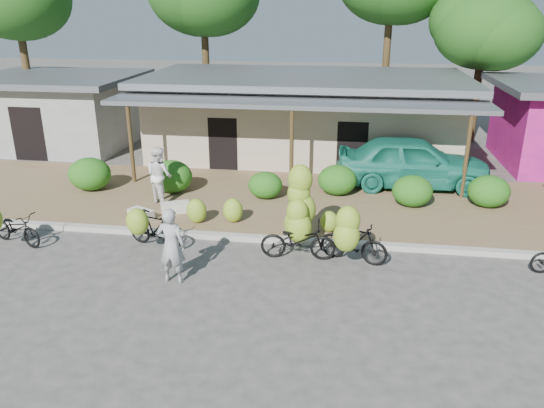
{
  "coord_description": "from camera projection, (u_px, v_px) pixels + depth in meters",
  "views": [
    {
      "loc": [
        1.83,
        -10.91,
        6.01
      ],
      "look_at": [
        -0.02,
        1.73,
        1.2
      ],
      "focal_mm": 35.0,
      "sensor_mm": 36.0,
      "label": 1
    }
  ],
  "objects": [
    {
      "name": "shop_main",
      "position": [
        304.0,
        115.0,
        21.98
      ],
      "size": [
        13.0,
        8.5,
        3.35
      ],
      "color": "#BCAB8E",
      "rests_on": "ground"
    },
    {
      "name": "shop_grey",
      "position": [
        58.0,
        110.0,
        23.56
      ],
      "size": [
        7.0,
        6.0,
        3.15
      ],
      "color": "#989994",
      "rests_on": "ground"
    },
    {
      "name": "bike_left",
      "position": [
        152.0,
        228.0,
        13.74
      ],
      "size": [
        1.73,
        1.34,
        1.31
      ],
      "rotation": [
        0.0,
        0.0,
        1.26
      ],
      "color": "black",
      "rests_on": "ground"
    },
    {
      "name": "bike_center",
      "position": [
        299.0,
        222.0,
        13.34
      ],
      "size": [
        1.91,
        1.22,
        2.31
      ],
      "rotation": [
        0.0,
        0.0,
        1.61
      ],
      "color": "black",
      "rests_on": "ground"
    },
    {
      "name": "bike_right",
      "position": [
        352.0,
        238.0,
        12.8
      ],
      "size": [
        1.79,
        1.37,
        1.69
      ],
      "rotation": [
        0.0,
        0.0,
        1.27
      ],
      "color": "black",
      "rests_on": "ground"
    },
    {
      "name": "loose_banana_a",
      "position": [
        196.0,
        211.0,
        15.16
      ],
      "size": [
        0.58,
        0.49,
        0.72
      ],
      "primitive_type": "ellipsoid",
      "color": "#83AD2B",
      "rests_on": "sidewalk"
    },
    {
      "name": "bystander",
      "position": [
        159.0,
        175.0,
        16.53
      ],
      "size": [
        1.11,
        1.06,
        1.81
      ],
      "primitive_type": "imported",
      "rotation": [
        0.0,
        0.0,
        2.53
      ],
      "color": "white",
      "rests_on": "sidewalk"
    },
    {
      "name": "teal_van",
      "position": [
        413.0,
        162.0,
        18.05
      ],
      "size": [
        5.2,
        2.23,
        1.75
      ],
      "primitive_type": "imported",
      "rotation": [
        0.0,
        0.0,
        1.6
      ],
      "color": "#1B7B64",
      "rests_on": "sidewalk"
    },
    {
      "name": "hedge_4",
      "position": [
        412.0,
        191.0,
        16.4
      ],
      "size": [
        1.25,
        1.12,
        0.97
      ],
      "primitive_type": "ellipsoid",
      "color": "#1E5012",
      "rests_on": "sidewalk"
    },
    {
      "name": "loose_banana_b",
      "position": [
        233.0,
        210.0,
        15.21
      ],
      "size": [
        0.57,
        0.49,
        0.72
      ],
      "primitive_type": "ellipsoid",
      "color": "#83AD2B",
      "rests_on": "sidewalk"
    },
    {
      "name": "hedge_3",
      "position": [
        337.0,
        180.0,
        17.4
      ],
      "size": [
        1.27,
        1.15,
        0.99
      ],
      "primitive_type": "ellipsoid",
      "color": "#1E5012",
      "rests_on": "sidewalk"
    },
    {
      "name": "vendor",
      "position": [
        171.0,
        246.0,
        11.97
      ],
      "size": [
        0.68,
        0.46,
        1.81
      ],
      "primitive_type": "imported",
      "rotation": [
        0.0,
        0.0,
        3.1
      ],
      "color": "#989898",
      "rests_on": "ground"
    },
    {
      "name": "curb",
      "position": [
        274.0,
        239.0,
        14.29
      ],
      "size": [
        60.0,
        0.25,
        0.15
      ],
      "primitive_type": "cube",
      "color": "#A8A399",
      "rests_on": "ground"
    },
    {
      "name": "hedge_0",
      "position": [
        90.0,
        174.0,
        17.82
      ],
      "size": [
        1.42,
        1.28,
        1.11
      ],
      "primitive_type": "ellipsoid",
      "color": "#1E5012",
      "rests_on": "sidewalk"
    },
    {
      "name": "bike_far_left",
      "position": [
        12.0,
        227.0,
        13.94
      ],
      "size": [
        1.82,
        1.42,
        1.31
      ],
      "rotation": [
        0.0,
        0.0,
        1.25
      ],
      "color": "black",
      "rests_on": "ground"
    },
    {
      "name": "ground",
      "position": [
        262.0,
        277.0,
        12.47
      ],
      "size": [
        100.0,
        100.0,
        0.0
      ],
      "primitive_type": "plane",
      "color": "#43413E",
      "rests_on": "ground"
    },
    {
      "name": "sidewalk",
      "position": [
        287.0,
        202.0,
        17.08
      ],
      "size": [
        60.0,
        6.0,
        0.12
      ],
      "primitive_type": "cube",
      "color": "olive",
      "rests_on": "ground"
    },
    {
      "name": "sack_far",
      "position": [
        141.0,
        214.0,
        15.52
      ],
      "size": [
        0.84,
        0.68,
        0.28
      ],
      "primitive_type": "cube",
      "rotation": [
        0.0,
        0.0,
        -0.47
      ],
      "color": "white",
      "rests_on": "sidewalk"
    },
    {
      "name": "hedge_1",
      "position": [
        172.0,
        176.0,
        17.61
      ],
      "size": [
        1.39,
        1.25,
        1.08
      ],
      "primitive_type": "ellipsoid",
      "color": "#1E5012",
      "rests_on": "sidewalk"
    },
    {
      "name": "tree_near_right",
      "position": [
        480.0,
        26.0,
        23.19
      ],
      "size": [
        4.59,
        4.42,
        6.86
      ],
      "color": "#4B391E",
      "rests_on": "ground"
    },
    {
      "name": "loose_banana_c",
      "position": [
        329.0,
        221.0,
        14.57
      ],
      "size": [
        0.48,
        0.41,
        0.6
      ],
      "primitive_type": "ellipsoid",
      "color": "#83AD2B",
      "rests_on": "sidewalk"
    },
    {
      "name": "sack_near",
      "position": [
        176.0,
        207.0,
        16.01
      ],
      "size": [
        0.94,
        0.73,
        0.3
      ],
      "primitive_type": "cube",
      "rotation": [
        0.0,
        0.0,
        0.45
      ],
      "color": "white",
      "rests_on": "sidewalk"
    },
    {
      "name": "hedge_5",
      "position": [
        489.0,
        191.0,
        16.34
      ],
      "size": [
        1.27,
        1.14,
        0.99
      ],
      "primitive_type": "ellipsoid",
      "color": "#1E5012",
      "rests_on": "sidewalk"
    },
    {
      "name": "hedge_2",
      "position": [
        265.0,
        185.0,
        17.1
      ],
      "size": [
        1.11,
        1.0,
        0.87
      ],
      "primitive_type": "ellipsoid",
      "color": "#1E5012",
      "rests_on": "sidewalk"
    }
  ]
}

